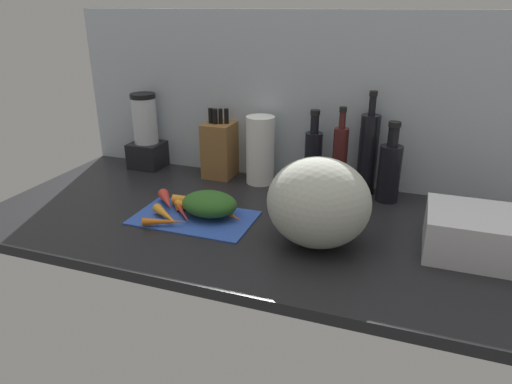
{
  "coord_description": "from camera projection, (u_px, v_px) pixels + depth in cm",
  "views": [
    {
      "loc": [
        43.02,
        -121.42,
        61.24
      ],
      "look_at": [
        2.01,
        -6.59,
        11.46
      ],
      "focal_mm": 32.23,
      "sensor_mm": 36.0,
      "label": 1
    }
  ],
  "objects": [
    {
      "name": "bottle_3",
      "position": [
        389.0,
        170.0,
        1.51
      ],
      "size": [
        7.35,
        7.35,
        26.98
      ],
      "color": "black",
      "rests_on": "ground_plane"
    },
    {
      "name": "carrot_8",
      "position": [
        167.0,
        201.0,
        1.48
      ],
      "size": [
        11.01,
        11.97,
        3.56
      ],
      "primitive_type": "cone",
      "rotation": [
        0.0,
        1.57,
        -0.86
      ],
      "color": "red",
      "rests_on": "cutting_board"
    },
    {
      "name": "cutting_board",
      "position": [
        194.0,
        217.0,
        1.42
      ],
      "size": [
        36.96,
        22.15,
        0.8
      ],
      "primitive_type": "cube",
      "color": "#2D51B7",
      "rests_on": "ground_plane"
    },
    {
      "name": "carrot_7",
      "position": [
        192.0,
        208.0,
        1.44
      ],
      "size": [
        12.78,
        5.94,
        2.66
      ],
      "primitive_type": "cone",
      "rotation": [
        0.0,
        1.57,
        -0.27
      ],
      "color": "orange",
      "rests_on": "cutting_board"
    },
    {
      "name": "carrot_5",
      "position": [
        166.0,
        215.0,
        1.39
      ],
      "size": [
        12.63,
        10.07,
        2.95
      ],
      "primitive_type": "cone",
      "rotation": [
        0.0,
        1.57,
        -0.61
      ],
      "color": "orange",
      "rests_on": "cutting_board"
    },
    {
      "name": "blender_appliance",
      "position": [
        146.0,
        136.0,
        1.83
      ],
      "size": [
        12.73,
        12.73,
        29.68
      ],
      "color": "black",
      "rests_on": "ground_plane"
    },
    {
      "name": "carrot_1",
      "position": [
        165.0,
        222.0,
        1.35
      ],
      "size": [
        13.3,
        6.78,
        2.32
      ],
      "primitive_type": "cone",
      "rotation": [
        0.0,
        1.57,
        0.35
      ],
      "color": "orange",
      "rests_on": "cutting_board"
    },
    {
      "name": "winter_squash",
      "position": [
        318.0,
        203.0,
        1.23
      ],
      "size": [
        27.98,
        25.32,
        24.57
      ],
      "primitive_type": "ellipsoid",
      "color": "#B2B7A8",
      "rests_on": "ground_plane"
    },
    {
      "name": "carrot_3",
      "position": [
        193.0,
        203.0,
        1.47
      ],
      "size": [
        9.61,
        10.28,
        2.56
      ],
      "primitive_type": "cone",
      "rotation": [
        0.0,
        1.57,
        0.84
      ],
      "color": "orange",
      "rests_on": "cutting_board"
    },
    {
      "name": "paper_towel_roll",
      "position": [
        260.0,
        150.0,
        1.66
      ],
      "size": [
        10.24,
        10.24,
        24.82
      ],
      "primitive_type": "cylinder",
      "color": "white",
      "rests_on": "ground_plane"
    },
    {
      "name": "carrot_2",
      "position": [
        200.0,
        200.0,
        1.49
      ],
      "size": [
        18.18,
        7.61,
        3.33
      ],
      "primitive_type": "cone",
      "rotation": [
        0.0,
        1.57,
        0.25
      ],
      "color": "orange",
      "rests_on": "cutting_board"
    },
    {
      "name": "bottle_2",
      "position": [
        368.0,
        153.0,
        1.56
      ],
      "size": [
        6.55,
        6.55,
        35.45
      ],
      "color": "black",
      "rests_on": "ground_plane"
    },
    {
      "name": "dish_rack",
      "position": [
        479.0,
        234.0,
        1.2
      ],
      "size": [
        26.79,
        21.84,
        11.61
      ],
      "primitive_type": "cube",
      "color": "silver",
      "rests_on": "ground_plane"
    },
    {
      "name": "ground_plane",
      "position": [
        257.0,
        222.0,
        1.43
      ],
      "size": [
        170.0,
        80.0,
        3.0
      ],
      "primitive_type": "cube",
      "color": "black"
    },
    {
      "name": "carrot_4",
      "position": [
        228.0,
        214.0,
        1.4
      ],
      "size": [
        12.1,
        8.14,
        2.39
      ],
      "primitive_type": "cone",
      "rotation": [
        0.0,
        1.57,
        -0.51
      ],
      "color": "orange",
      "rests_on": "cutting_board"
    },
    {
      "name": "carrot_greens_pile",
      "position": [
        209.0,
        204.0,
        1.41
      ],
      "size": [
        17.52,
        13.48,
        7.41
      ],
      "primitive_type": "ellipsoid",
      "color": "#2D6023",
      "rests_on": "cutting_board"
    },
    {
      "name": "bottle_1",
      "position": [
        340.0,
        159.0,
        1.56
      ],
      "size": [
        5.02,
        5.02,
        30.46
      ],
      "color": "#471919",
      "rests_on": "ground_plane"
    },
    {
      "name": "wall_back",
      "position": [
        293.0,
        99.0,
        1.65
      ],
      "size": [
        170.0,
        3.0,
        60.0
      ],
      "primitive_type": "cube",
      "color": "#ADB7C1",
      "rests_on": "ground_plane"
    },
    {
      "name": "carrot_9",
      "position": [
        205.0,
        203.0,
        1.47
      ],
      "size": [
        12.75,
        10.64,
        2.63
      ],
      "primitive_type": "cone",
      "rotation": [
        0.0,
        1.57,
        -0.65
      ],
      "color": "red",
      "rests_on": "cutting_board"
    },
    {
      "name": "carrot_0",
      "position": [
        182.0,
        212.0,
        1.42
      ],
      "size": [
        11.97,
        12.83,
        2.14
      ],
      "primitive_type": "cone",
      "rotation": [
        0.0,
        1.57,
        -0.83
      ],
      "color": "red",
      "rests_on": "cutting_board"
    },
    {
      "name": "bottle_0",
      "position": [
        313.0,
        158.0,
        1.61
      ],
      "size": [
        6.12,
        6.12,
        28.3
      ],
      "color": "black",
      "rests_on": "ground_plane"
    },
    {
      "name": "knife_block",
      "position": [
        220.0,
        149.0,
        1.74
      ],
      "size": [
        10.77,
        12.84,
        26.17
      ],
      "color": "olive",
      "rests_on": "ground_plane"
    },
    {
      "name": "carrot_6",
      "position": [
        208.0,
        209.0,
        1.43
      ],
      "size": [
        11.13,
        6.86,
        2.69
      ],
      "primitive_type": "cone",
      "rotation": [
        0.0,
        1.57,
        0.41
      ],
      "color": "orange",
      "rests_on": "cutting_board"
    }
  ]
}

